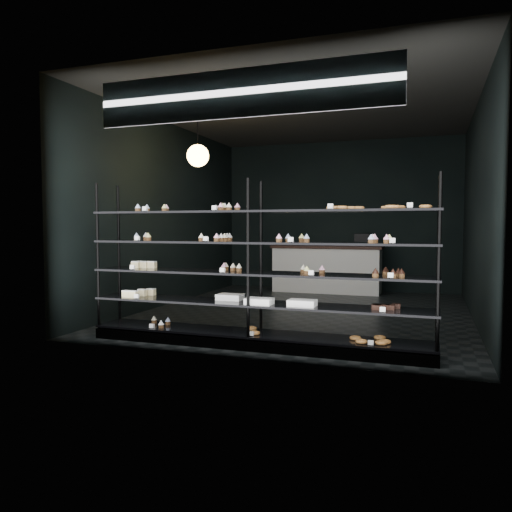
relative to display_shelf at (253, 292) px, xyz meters
The scene contains 5 objects.
room 2.64m from the display_shelf, 89.48° to the left, with size 5.01×6.01×3.20m.
display_shelf is the anchor object (origin of this frame).
signage 2.17m from the display_shelf, 87.36° to the right, with size 3.30×0.05×0.50m.
pendant_lamp 2.79m from the display_shelf, 132.96° to the left, with size 0.33×0.33×0.90m.
service_counter 4.95m from the display_shelf, 91.42° to the left, with size 2.29×0.65×1.23m.
Camera 1 is at (1.89, -7.79, 1.39)m, focal length 35.00 mm.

